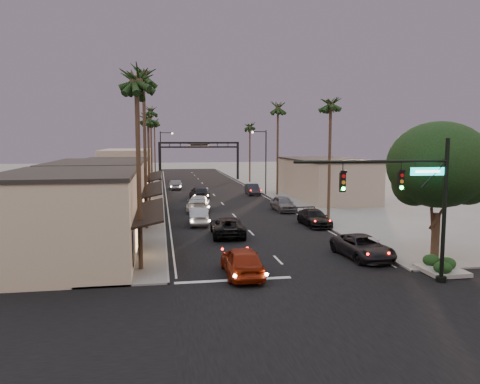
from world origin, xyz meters
name	(u,v)px	position (x,y,z in m)	size (l,w,h in m)	color
ground	(219,200)	(0.00, 40.00, 0.00)	(200.00, 200.00, 0.00)	slate
road	(215,196)	(0.00, 45.00, 0.00)	(14.00, 120.00, 0.02)	black
cross_street	(336,318)	(0.00, 0.00, 0.00)	(80.00, 12.00, 0.02)	black
sidewalk_left	(146,191)	(-9.50, 52.00, 0.06)	(5.00, 92.00, 0.12)	slate
sidewalk_right	(270,189)	(9.50, 52.00, 0.06)	(5.00, 92.00, 0.12)	slate
storefront_near	(71,219)	(-13.00, 12.00, 2.75)	(8.00, 12.00, 5.50)	#BBAC8F
storefront_mid	(99,193)	(-13.00, 26.00, 2.75)	(8.00, 14.00, 5.50)	gray
storefront_far	(115,181)	(-13.00, 42.00, 2.50)	(8.00, 16.00, 5.00)	#BBAC8F
storefront_dist	(127,167)	(-13.00, 65.00, 3.00)	(8.00, 20.00, 6.00)	gray
building_right	(325,179)	(14.00, 40.00, 2.50)	(8.00, 18.00, 5.00)	gray
traffic_signal	(412,190)	(5.69, 4.00, 5.08)	(8.51, 0.22, 7.80)	black
corner_tree	(440,168)	(9.48, 7.45, 5.98)	(6.20, 6.20, 8.80)	#38281C
planter	(441,273)	(8.60, 5.50, 0.00)	(2.20, 2.60, 0.24)	gray
arch	(199,151)	(0.00, 70.00, 5.53)	(15.20, 0.40, 7.27)	black
streetlight_right	(264,157)	(6.92, 45.00, 5.33)	(2.13, 0.30, 9.00)	black
streetlight_left	(162,154)	(-6.92, 58.00, 5.33)	(2.13, 0.30, 9.00)	black
palm_la	(136,73)	(-8.60, 9.00, 11.44)	(3.20, 3.20, 13.20)	#38281C
palm_lb	(143,71)	(-8.60, 22.00, 13.39)	(3.20, 3.20, 15.20)	#38281C
palm_lc	(148,115)	(-8.60, 36.00, 10.47)	(3.20, 3.20, 12.20)	#38281C
palm_ld	(151,109)	(-8.60, 55.00, 12.42)	(3.20, 3.20, 14.20)	#38281C
palm_ra	(331,100)	(8.60, 24.00, 11.44)	(3.20, 3.20, 13.20)	#38281C
palm_rb	(278,105)	(8.60, 44.00, 12.42)	(3.20, 3.20, 14.20)	#38281C
palm_rc	(250,124)	(8.60, 64.00, 10.47)	(3.20, 3.20, 12.20)	#38281C
palm_far	(154,121)	(-8.30, 78.00, 11.44)	(3.20, 3.20, 13.20)	#38281C
oncoming_red	(242,261)	(-2.88, 7.00, 0.86)	(2.03, 5.04, 1.72)	maroon
oncoming_pickup	(227,226)	(-2.12, 18.10, 0.77)	(2.54, 5.51, 1.53)	black
oncoming_silver	(198,216)	(-4.00, 23.60, 0.78)	(1.66, 4.76, 1.57)	#939498
oncoming_white	(199,203)	(-3.30, 31.80, 0.85)	(2.39, 5.87, 1.70)	#B4B4B4
oncoming_dgrey	(199,193)	(-2.36, 41.79, 0.86)	(2.02, 5.02, 1.71)	black
oncoming_grey_far	(175,185)	(-5.07, 54.25, 0.72)	(1.53, 4.40, 1.45)	#56565C
curbside_near	(363,247)	(5.57, 9.58, 0.74)	(2.47, 5.36, 1.49)	black
curbside_black	(314,218)	(6.20, 21.14, 0.73)	(2.04, 5.02, 1.46)	black
curbside_grey	(283,204)	(5.71, 30.01, 0.81)	(1.92, 4.77, 1.63)	#515056
curbside_far	(253,189)	(5.39, 45.36, 0.76)	(1.62, 4.64, 1.53)	black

